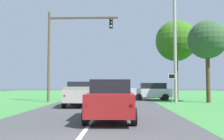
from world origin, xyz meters
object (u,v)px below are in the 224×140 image
object	(u,v)px
crossing_suv_far	(151,91)
extra_tree_1	(207,40)
red_suv_near	(111,99)
pickup_truck_lead	(82,93)
utility_pole_right	(175,47)
traffic_light	(66,43)
oak_tree_right	(176,41)
keep_moving_sign	(172,83)

from	to	relation	value
crossing_suv_far	extra_tree_1	bearing A→B (deg)	-34.78
red_suv_near	extra_tree_1	distance (m)	14.20
pickup_truck_lead	utility_pole_right	distance (m)	9.60
traffic_light	extra_tree_1	size ratio (longest dim) A/B	1.14
oak_tree_right	extra_tree_1	size ratio (longest dim) A/B	1.18
pickup_truck_lead	keep_moving_sign	distance (m)	8.23
keep_moving_sign	crossing_suv_far	distance (m)	3.94
crossing_suv_far	extra_tree_1	size ratio (longest dim) A/B	0.58
extra_tree_1	red_suv_near	bearing A→B (deg)	-128.51
traffic_light	utility_pole_right	distance (m)	10.12
pickup_truck_lead	crossing_suv_far	size ratio (longest dim) A/B	1.15
traffic_light	extra_tree_1	bearing A→B (deg)	-1.31
oak_tree_right	keep_moving_sign	bearing A→B (deg)	-107.32
pickup_truck_lead	keep_moving_sign	xyz separation A→B (m)	(7.51, 3.29, 0.76)
traffic_light	keep_moving_sign	xyz separation A→B (m)	(9.70, -0.67, -3.76)
keep_moving_sign	utility_pole_right	xyz separation A→B (m)	(0.41, 0.35, 3.26)
red_suv_near	keep_moving_sign	world-z (taller)	keep_moving_sign
pickup_truck_lead	oak_tree_right	distance (m)	13.78
pickup_truck_lead	crossing_suv_far	world-z (taller)	pickup_truck_lead
oak_tree_right	utility_pole_right	size ratio (longest dim) A/B	0.88
traffic_light	crossing_suv_far	bearing A→B (deg)	19.44
keep_moving_sign	oak_tree_right	world-z (taller)	oak_tree_right
crossing_suv_far	utility_pole_right	bearing A→B (deg)	-61.62
red_suv_near	traffic_light	distance (m)	12.58
pickup_truck_lead	traffic_light	distance (m)	6.39
crossing_suv_far	utility_pole_right	world-z (taller)	utility_pole_right
pickup_truck_lead	traffic_light	xyz separation A→B (m)	(-2.19, 3.96, 4.51)
red_suv_near	extra_tree_1	world-z (taller)	extra_tree_1
keep_moving_sign	utility_pole_right	size ratio (longest dim) A/B	0.27
extra_tree_1	crossing_suv_far	bearing A→B (deg)	145.22
keep_moving_sign	utility_pole_right	world-z (taller)	utility_pole_right
pickup_truck_lead	oak_tree_right	xyz separation A→B (m)	(9.19, 8.68, 5.50)
keep_moving_sign	utility_pole_right	distance (m)	3.31
red_suv_near	pickup_truck_lead	size ratio (longest dim) A/B	0.98
pickup_truck_lead	keep_moving_sign	bearing A→B (deg)	23.65
pickup_truck_lead	red_suv_near	bearing A→B (deg)	-70.15
oak_tree_right	utility_pole_right	xyz separation A→B (m)	(-1.27, -5.04, -1.48)
oak_tree_right	extra_tree_1	world-z (taller)	oak_tree_right
traffic_light	extra_tree_1	world-z (taller)	traffic_light
utility_pole_right	traffic_light	bearing A→B (deg)	178.22
traffic_light	keep_moving_sign	world-z (taller)	traffic_light
red_suv_near	keep_moving_sign	size ratio (longest dim) A/B	1.79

